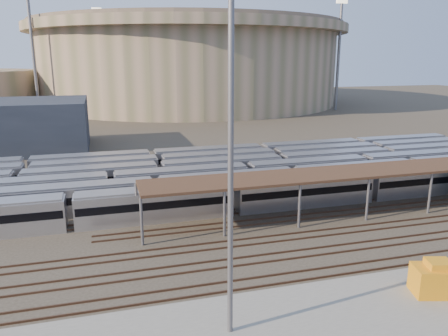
% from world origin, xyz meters
% --- Properties ---
extents(ground, '(420.00, 420.00, 0.00)m').
position_xyz_m(ground, '(0.00, 0.00, 0.00)').
color(ground, '#383026').
rests_on(ground, ground).
extents(apron, '(50.00, 9.00, 0.20)m').
position_xyz_m(apron, '(-5.00, -15.00, 0.10)').
color(apron, gray).
rests_on(apron, ground).
extents(subway_trains, '(125.44, 23.90, 3.60)m').
position_xyz_m(subway_trains, '(-0.61, 18.50, 1.80)').
color(subway_trains, silver).
rests_on(subway_trains, ground).
extents(inspection_shed, '(60.30, 6.00, 5.30)m').
position_xyz_m(inspection_shed, '(22.00, 4.00, 4.98)').
color(inspection_shed, slate).
rests_on(inspection_shed, ground).
extents(empty_tracks, '(170.00, 9.62, 0.18)m').
position_xyz_m(empty_tracks, '(0.00, -5.00, 0.09)').
color(empty_tracks, '#4C3323').
rests_on(empty_tracks, ground).
extents(stadium, '(124.00, 124.00, 32.50)m').
position_xyz_m(stadium, '(25.00, 140.00, 16.47)').
color(stadium, gray).
rests_on(stadium, ground).
extents(floodlight_0, '(4.00, 1.00, 38.40)m').
position_xyz_m(floodlight_0, '(-30.00, 110.00, 20.65)').
color(floodlight_0, slate).
rests_on(floodlight_0, ground).
extents(floodlight_2, '(4.00, 1.00, 38.40)m').
position_xyz_m(floodlight_2, '(70.00, 100.00, 20.65)').
color(floodlight_2, slate).
rests_on(floodlight_2, ground).
extents(floodlight_3, '(4.00, 1.00, 38.40)m').
position_xyz_m(floodlight_3, '(-10.00, 160.00, 20.65)').
color(floodlight_3, slate).
rests_on(floodlight_3, ground).
extents(yard_light_pole, '(0.80, 0.36, 22.00)m').
position_xyz_m(yard_light_pole, '(-3.66, -14.98, 11.29)').
color(yard_light_pole, slate).
rests_on(yard_light_pole, apron).
extents(yellow_equipment, '(4.11, 3.17, 2.27)m').
position_xyz_m(yellow_equipment, '(13.40, -14.77, 1.34)').
color(yellow_equipment, orange).
rests_on(yellow_equipment, apron).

